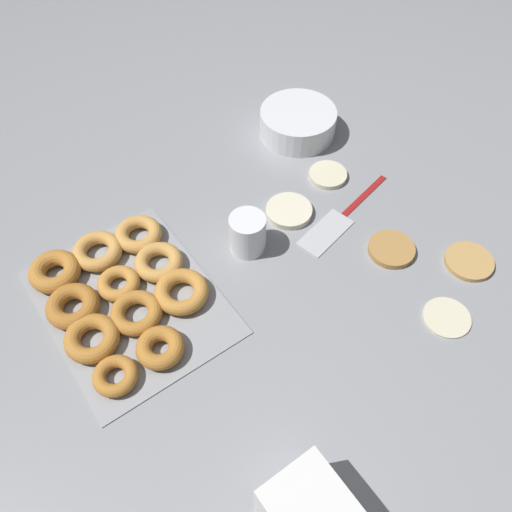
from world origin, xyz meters
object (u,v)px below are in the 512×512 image
donut_tray (121,294)px  paper_cup (248,233)px  pancake_2 (391,249)px  pancake_4 (328,175)px  pancake_0 (289,211)px  batter_bowl (298,122)px  spatula (335,224)px  pancake_3 (469,261)px  pancake_1 (447,317)px

donut_tray → paper_cup: paper_cup is taller
paper_cup → donut_tray: bearing=-97.5°
pancake_2 → pancake_4: bearing=171.7°
donut_tray → pancake_0: bearing=88.2°
pancake_2 → batter_bowl: 0.43m
donut_tray → spatula: (0.10, 0.47, -0.01)m
pancake_0 → batter_bowl: (-0.21, 0.19, 0.03)m
donut_tray → batter_bowl: size_ratio=2.07×
pancake_4 → batter_bowl: batter_bowl is taller
pancake_3 → batter_bowl: bearing=-176.4°
pancake_3 → pancake_2: bearing=-136.9°
batter_bowl → paper_cup: bearing=-53.9°
batter_bowl → pancake_0: bearing=-42.1°
pancake_1 → pancake_2: 0.19m
pancake_2 → donut_tray: 0.57m
pancake_0 → paper_cup: bearing=-79.4°
pancake_1 → paper_cup: 0.43m
donut_tray → batter_bowl: (-0.19, 0.60, 0.02)m
pancake_0 → pancake_1: bearing=11.7°
pancake_1 → pancake_4: 0.44m
paper_cup → spatula: bearing=72.4°
pancake_4 → donut_tray: 0.56m
pancake_1 → pancake_4: pancake_4 is taller
pancake_0 → batter_bowl: bearing=137.9°
donut_tray → spatula: bearing=78.3°
donut_tray → spatula: size_ratio=1.33×
pancake_4 → batter_bowl: bearing=166.6°
spatula → paper_cup: bearing=-30.7°
pancake_2 → paper_cup: (-0.19, -0.24, 0.04)m
donut_tray → pancake_4: bearing=92.6°
pancake_0 → donut_tray: 0.41m
pancake_4 → donut_tray: size_ratio=0.23×
donut_tray → paper_cup: 0.28m
pancake_2 → paper_cup: bearing=-128.1°
pancake_1 → donut_tray: donut_tray is taller
pancake_3 → donut_tray: donut_tray is taller
pancake_1 → donut_tray: (-0.41, -0.49, 0.01)m
batter_bowl → pancake_4: bearing=-13.4°
pancake_1 → spatula: bearing=-176.3°
pancake_3 → donut_tray: size_ratio=0.25×
pancake_0 → spatula: bearing=35.9°
pancake_3 → spatula: pancake_3 is taller
pancake_1 → pancake_2: (-0.18, 0.03, 0.00)m
pancake_0 → batter_bowl: batter_bowl is taller
pancake_3 → pancake_4: (-0.37, -0.07, 0.00)m
pancake_3 → donut_tray: (-0.34, -0.63, 0.01)m
spatula → batter_bowl: bearing=-126.2°
spatula → pancake_2: bearing=97.6°
pancake_1 → spatula: (-0.31, -0.02, -0.00)m
donut_tray → spatula: 0.48m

